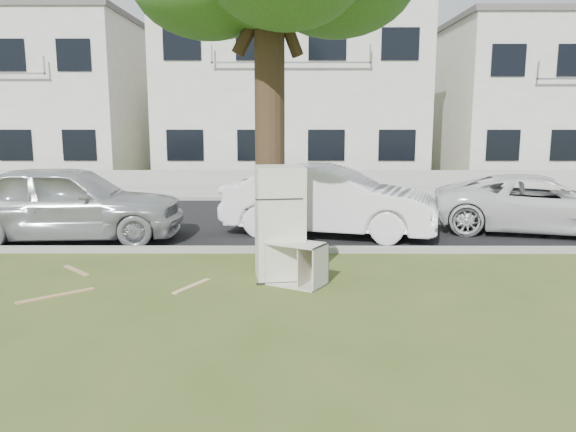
{
  "coord_description": "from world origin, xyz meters",
  "views": [
    {
      "loc": [
        -0.03,
        -8.48,
        2.68
      ],
      "look_at": [
        -0.07,
        0.6,
        1.07
      ],
      "focal_mm": 35.0,
      "sensor_mm": 36.0,
      "label": 1
    }
  ],
  "objects_px": {
    "cabinet": "(296,264)",
    "car_left": "(68,202)",
    "car_center": "(330,201)",
    "fridge": "(280,223)",
    "car_right": "(540,204)"
  },
  "relations": [
    {
      "from": "cabinet",
      "to": "car_left",
      "type": "height_order",
      "value": "car_left"
    },
    {
      "from": "car_center",
      "to": "cabinet",
      "type": "bearing_deg",
      "value": -176.59
    },
    {
      "from": "cabinet",
      "to": "car_left",
      "type": "bearing_deg",
      "value": 175.48
    },
    {
      "from": "fridge",
      "to": "car_center",
      "type": "height_order",
      "value": "fridge"
    },
    {
      "from": "car_right",
      "to": "fridge",
      "type": "bearing_deg",
      "value": 137.33
    },
    {
      "from": "car_center",
      "to": "fridge",
      "type": "bearing_deg",
      "value": 178.12
    },
    {
      "from": "cabinet",
      "to": "car_center",
      "type": "relative_size",
      "value": 0.18
    },
    {
      "from": "cabinet",
      "to": "car_left",
      "type": "relative_size",
      "value": 0.18
    },
    {
      "from": "cabinet",
      "to": "car_right",
      "type": "bearing_deg",
      "value": 65.44
    },
    {
      "from": "car_left",
      "to": "cabinet",
      "type": "bearing_deg",
      "value": -127.31
    },
    {
      "from": "fridge",
      "to": "car_center",
      "type": "bearing_deg",
      "value": 65.05
    },
    {
      "from": "fridge",
      "to": "cabinet",
      "type": "bearing_deg",
      "value": -61.84
    },
    {
      "from": "fridge",
      "to": "cabinet",
      "type": "distance_m",
      "value": 0.75
    },
    {
      "from": "fridge",
      "to": "car_left",
      "type": "bearing_deg",
      "value": 139.87
    },
    {
      "from": "fridge",
      "to": "cabinet",
      "type": "relative_size",
      "value": 2.12
    }
  ]
}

